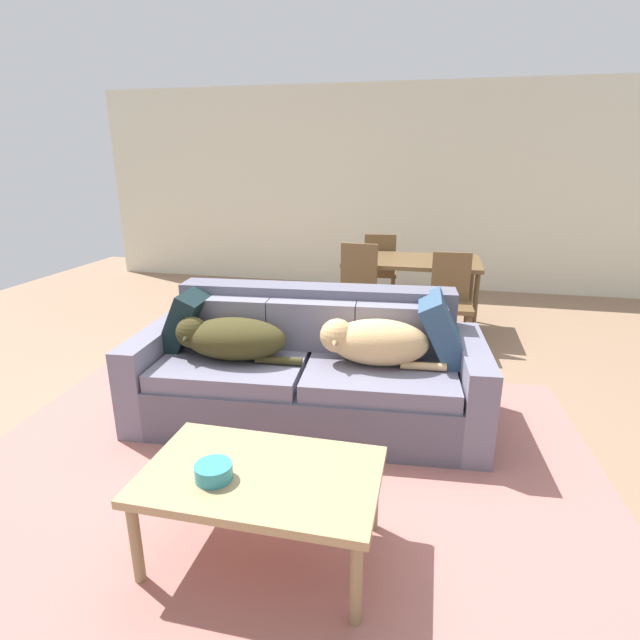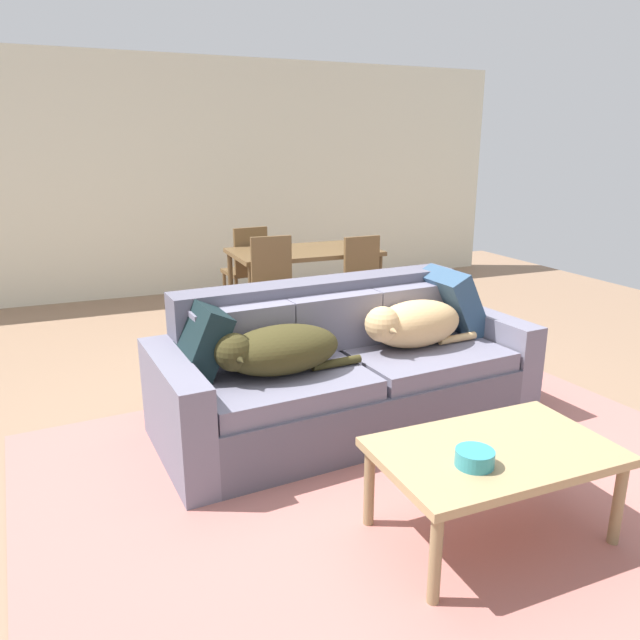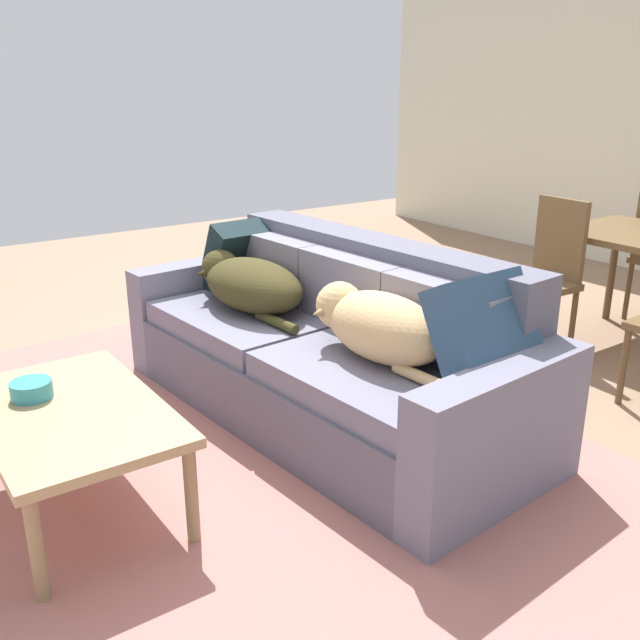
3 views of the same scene
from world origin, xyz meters
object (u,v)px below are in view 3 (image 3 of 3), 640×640
at_px(throw_pillow_by_left_arm, 241,256).
at_px(dining_chair_near_left, 546,271).
at_px(throw_pillow_by_right_arm, 486,333).
at_px(dog_on_right_cushion, 377,324).
at_px(dog_on_left_cushion, 249,283).
at_px(bowl_on_coffee_table, 31,390).
at_px(couch, 331,352).
at_px(coffee_table, 71,419).

height_order(throw_pillow_by_left_arm, dining_chair_near_left, dining_chair_near_left).
bearing_deg(dining_chair_near_left, throw_pillow_by_right_arm, -57.56).
relative_size(dog_on_right_cushion, throw_pillow_by_left_arm, 1.98).
bearing_deg(dining_chair_near_left, dog_on_left_cushion, -105.17).
xyz_separation_m(dog_on_right_cushion, bowl_on_coffee_table, (-0.51, -1.35, -0.15)).
relative_size(throw_pillow_by_left_arm, dining_chair_near_left, 0.43).
height_order(dog_on_right_cushion, dining_chair_near_left, dining_chair_near_left).
bearing_deg(bowl_on_coffee_table, couch, 87.46).
distance_m(couch, dog_on_left_cushion, 0.60).
height_order(throw_pillow_by_right_arm, bowl_on_coffee_table, throw_pillow_by_right_arm).
relative_size(couch, coffee_table, 2.31).
bearing_deg(throw_pillow_by_right_arm, throw_pillow_by_left_arm, -175.56).
bearing_deg(dog_on_right_cushion, throw_pillow_by_right_arm, 20.43).
xyz_separation_m(dog_on_right_cushion, coffee_table, (-0.33, -1.26, -0.23)).
bearing_deg(throw_pillow_by_left_arm, dining_chair_near_left, 58.26).
bearing_deg(couch, throw_pillow_by_right_arm, 3.70).
relative_size(couch, dining_chair_near_left, 2.48).
distance_m(dog_on_right_cushion, dining_chair_near_left, 1.69).
height_order(couch, dog_on_right_cushion, couch).
bearing_deg(bowl_on_coffee_table, throw_pillow_by_left_arm, 120.40).
bearing_deg(throw_pillow_by_right_arm, dog_on_left_cushion, -167.39).
distance_m(throw_pillow_by_right_arm, bowl_on_coffee_table, 1.84).
bearing_deg(bowl_on_coffee_table, dog_on_left_cushion, 109.20).
xyz_separation_m(couch, bowl_on_coffee_table, (-0.06, -1.43, 0.15)).
relative_size(throw_pillow_by_left_arm, coffee_table, 0.40).
height_order(throw_pillow_by_left_arm, throw_pillow_by_right_arm, throw_pillow_by_right_arm).
bearing_deg(coffee_table, dog_on_right_cushion, 75.37).
distance_m(throw_pillow_by_left_arm, dining_chair_near_left, 1.86).
xyz_separation_m(throw_pillow_by_right_arm, coffee_table, (-0.77, -1.47, -0.28)).
bearing_deg(dog_on_right_cushion, throw_pillow_by_left_arm, 172.71).
xyz_separation_m(dog_on_left_cushion, throw_pillow_by_right_arm, (1.39, 0.31, 0.07)).
relative_size(dog_on_right_cushion, coffee_table, 0.78).
distance_m(throw_pillow_by_right_arm, dining_chair_near_left, 1.66).
distance_m(couch, coffee_table, 1.35).
bearing_deg(throw_pillow_by_left_arm, throw_pillow_by_right_arm, 4.44).
xyz_separation_m(coffee_table, bowl_on_coffee_table, (-0.18, -0.09, 0.08)).
height_order(couch, dining_chair_near_left, dining_chair_near_left).
bearing_deg(dog_on_right_cushion, dog_on_left_cushion, -178.09).
distance_m(coffee_table, dining_chair_near_left, 2.91).
distance_m(couch, throw_pillow_by_left_arm, 0.95).
bearing_deg(dining_chair_near_left, throw_pillow_by_left_arm, -118.63).
distance_m(dog_on_right_cushion, coffee_table, 1.32).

